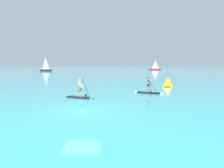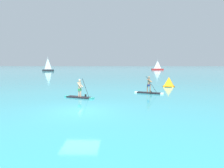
# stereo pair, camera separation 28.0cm
# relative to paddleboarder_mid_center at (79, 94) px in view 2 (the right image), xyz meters

# --- Properties ---
(ground) EXTENTS (440.00, 440.00, 0.00)m
(ground) POSITION_rel_paddleboarder_mid_center_xyz_m (1.08, -5.20, -0.36)
(ground) COLOR teal
(paddleboarder_mid_center) EXTENTS (2.95, 1.55, 1.80)m
(paddleboarder_mid_center) POSITION_rel_paddleboarder_mid_center_xyz_m (0.00, 0.00, 0.00)
(paddleboarder_mid_center) COLOR black
(paddleboarder_mid_center) RESTS_ON ground
(paddleboarder_far_right) EXTENTS (2.98, 1.49, 1.86)m
(paddleboarder_far_right) POSITION_rel_paddleboarder_mid_center_xyz_m (6.81, 3.04, 0.03)
(paddleboarder_far_right) COLOR black
(paddleboarder_far_right) RESTS_ON ground
(race_marker_buoy) EXTENTS (1.86, 1.86, 1.32)m
(race_marker_buoy) POSITION_rel_paddleboarder_mid_center_xyz_m (10.40, 9.56, 0.23)
(race_marker_buoy) COLOR orange
(race_marker_buoy) RESTS_ON ground
(sailboat_left_horizon) EXTENTS (4.52, 1.60, 5.95)m
(sailboat_left_horizon) POSITION_rel_paddleboarder_mid_center_xyz_m (-25.84, 64.78, 0.47)
(sailboat_left_horizon) COLOR black
(sailboat_left_horizon) RESTS_ON ground
(sailboat_right_horizon) EXTENTS (5.70, 1.87, 5.52)m
(sailboat_right_horizon) POSITION_rel_paddleboarder_mid_center_xyz_m (21.72, 80.97, 0.25)
(sailboat_right_horizon) COLOR #A51E1E
(sailboat_right_horizon) RESTS_ON ground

